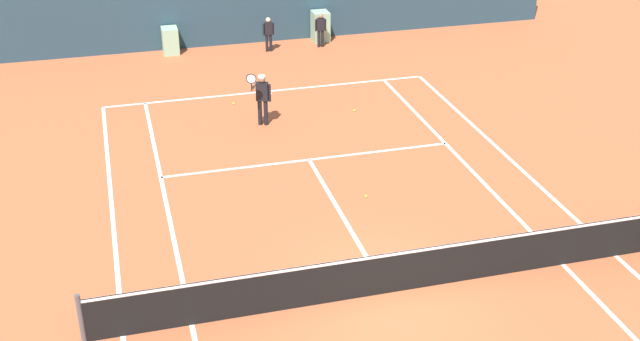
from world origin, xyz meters
name	(u,v)px	position (x,y,z in m)	size (l,w,h in m)	color
ground_plane	(378,277)	(0.00, 0.58, 0.00)	(80.00, 80.00, 0.01)	#B25633
tennis_net	(389,272)	(0.00, 0.00, 0.51)	(12.10, 0.10, 1.07)	#4C4C51
sponsor_back_wall	(239,3)	(0.03, 16.98, 1.55)	(25.00, 1.02, 3.20)	#233D4C
player_on_baseline	(262,95)	(-0.74, 9.05, 0.94)	(0.78, 0.64, 1.79)	black
ball_kid_left_post	(268,32)	(0.86, 15.71, 0.74)	(0.43, 0.18, 1.29)	black
ball_kid_right_post	(321,28)	(2.86, 15.71, 0.74)	(0.43, 0.18, 1.29)	black
tennis_ball_mid_court	(366,196)	(0.83, 3.97, 0.03)	(0.07, 0.07, 0.07)	#CCE033
tennis_ball_by_sideline	(234,103)	(-1.31, 10.88, 0.03)	(0.07, 0.07, 0.07)	#CCE033
tennis_ball_near_service_line	(354,110)	(2.21, 9.32, 0.03)	(0.07, 0.07, 0.07)	#CCE033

